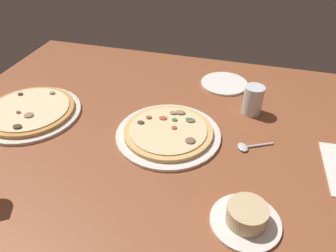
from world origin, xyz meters
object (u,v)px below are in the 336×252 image
object	(u,v)px
pizza_side	(30,111)
side_plate	(224,84)
spoon	(247,147)
pizza_main	(168,133)
water_glass	(253,102)
ramekin_on_saucer	(246,217)

from	to	relation	value
pizza_side	side_plate	xyz separation A→B (cm)	(-59.17, -37.21, -0.75)
pizza_side	spoon	distance (cm)	70.61
pizza_side	pizza_main	bearing A→B (deg)	-178.20
side_plate	water_glass	bearing A→B (deg)	124.31
ramekin_on_saucer	side_plate	world-z (taller)	ramekin_on_saucer
spoon	ramekin_on_saucer	bearing A→B (deg)	93.58
pizza_side	water_glass	distance (cm)	73.41
pizza_main	spoon	bearing A→B (deg)	-178.48
pizza_main	spoon	size ratio (longest dim) A/B	2.96
spoon	side_plate	bearing A→B (deg)	-72.00
pizza_main	water_glass	size ratio (longest dim) A/B	3.25
side_plate	spoon	world-z (taller)	spoon
pizza_side	ramekin_on_saucer	distance (cm)	76.24
pizza_side	side_plate	size ratio (longest dim) A/B	1.87
water_glass	side_plate	world-z (taller)	water_glass
pizza_main	pizza_side	bearing A→B (deg)	1.80
pizza_main	spoon	xyz separation A→B (cm)	(-23.52, -0.62, -0.72)
ramekin_on_saucer	side_plate	bearing A→B (deg)	-78.03
water_glass	spoon	bearing A→B (deg)	90.82
side_plate	pizza_main	bearing A→B (deg)	71.27
ramekin_on_saucer	spoon	bearing A→B (deg)	-86.42
side_plate	pizza_side	bearing A→B (deg)	32.16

